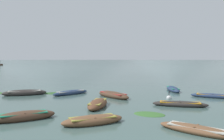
{
  "coord_description": "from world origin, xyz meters",
  "views": [
    {
      "loc": [
        -2.75,
        -5.52,
        3.28
      ],
      "look_at": [
        0.98,
        48.66,
        0.69
      ],
      "focal_mm": 36.83,
      "sensor_mm": 36.0,
      "label": 1
    }
  ],
  "objects_px": {
    "rowboat_4": "(24,116)",
    "rowboat_7": "(71,93)",
    "rowboat_1": "(25,93)",
    "rowboat_9": "(213,96)",
    "mooring_buoy": "(169,98)",
    "rowboat_6": "(113,95)",
    "rowboat_3": "(98,104)",
    "rowboat_0": "(196,130)",
    "rowboat_8": "(173,89)",
    "rowboat_5": "(93,120)",
    "rowboat_10": "(180,104)"
  },
  "relations": [
    {
      "from": "rowboat_4",
      "to": "rowboat_7",
      "type": "bearing_deg",
      "value": 80.29
    },
    {
      "from": "rowboat_1",
      "to": "rowboat_7",
      "type": "relative_size",
      "value": 1.18
    },
    {
      "from": "rowboat_9",
      "to": "mooring_buoy",
      "type": "distance_m",
      "value": 3.97
    },
    {
      "from": "rowboat_6",
      "to": "mooring_buoy",
      "type": "xyz_separation_m",
      "value": [
        4.52,
        -1.15,
        -0.1
      ]
    },
    {
      "from": "rowboat_3",
      "to": "rowboat_9",
      "type": "relative_size",
      "value": 1.02
    },
    {
      "from": "rowboat_0",
      "to": "rowboat_4",
      "type": "xyz_separation_m",
      "value": [
        -8.32,
        2.76,
        0.05
      ]
    },
    {
      "from": "rowboat_9",
      "to": "rowboat_8",
      "type": "bearing_deg",
      "value": 114.46
    },
    {
      "from": "rowboat_4",
      "to": "rowboat_6",
      "type": "height_order",
      "value": "rowboat_6"
    },
    {
      "from": "mooring_buoy",
      "to": "rowboat_1",
      "type": "bearing_deg",
      "value": 166.64
    },
    {
      "from": "rowboat_5",
      "to": "rowboat_1",
      "type": "bearing_deg",
      "value": 123.06
    },
    {
      "from": "rowboat_10",
      "to": "mooring_buoy",
      "type": "height_order",
      "value": "mooring_buoy"
    },
    {
      "from": "rowboat_9",
      "to": "rowboat_5",
      "type": "bearing_deg",
      "value": -144.44
    },
    {
      "from": "rowboat_3",
      "to": "rowboat_5",
      "type": "xyz_separation_m",
      "value": [
        -0.27,
        -4.14,
        -0.02
      ]
    },
    {
      "from": "rowboat_1",
      "to": "rowboat_10",
      "type": "distance_m",
      "value": 13.69
    },
    {
      "from": "rowboat_6",
      "to": "rowboat_7",
      "type": "bearing_deg",
      "value": 153.61
    },
    {
      "from": "rowboat_0",
      "to": "mooring_buoy",
      "type": "height_order",
      "value": "mooring_buoy"
    },
    {
      "from": "rowboat_4",
      "to": "mooring_buoy",
      "type": "bearing_deg",
      "value": 30.49
    },
    {
      "from": "rowboat_1",
      "to": "rowboat_6",
      "type": "xyz_separation_m",
      "value": [
        8.0,
        -1.82,
        -0.0
      ]
    },
    {
      "from": "rowboat_5",
      "to": "rowboat_6",
      "type": "xyz_separation_m",
      "value": [
        1.62,
        7.97,
        0.02
      ]
    },
    {
      "from": "mooring_buoy",
      "to": "rowboat_7",
      "type": "bearing_deg",
      "value": 159.92
    },
    {
      "from": "rowboat_9",
      "to": "mooring_buoy",
      "type": "xyz_separation_m",
      "value": [
        -3.95,
        -0.4,
        -0.05
      ]
    },
    {
      "from": "rowboat_3",
      "to": "mooring_buoy",
      "type": "bearing_deg",
      "value": 24.49
    },
    {
      "from": "rowboat_4",
      "to": "rowboat_9",
      "type": "relative_size",
      "value": 0.97
    },
    {
      "from": "rowboat_0",
      "to": "rowboat_7",
      "type": "relative_size",
      "value": 0.92
    },
    {
      "from": "rowboat_1",
      "to": "rowboat_8",
      "type": "bearing_deg",
      "value": 7.04
    },
    {
      "from": "rowboat_7",
      "to": "rowboat_6",
      "type": "bearing_deg",
      "value": -26.39
    },
    {
      "from": "rowboat_3",
      "to": "rowboat_10",
      "type": "height_order",
      "value": "rowboat_3"
    },
    {
      "from": "rowboat_9",
      "to": "rowboat_0",
      "type": "bearing_deg",
      "value": -121.46
    },
    {
      "from": "rowboat_5",
      "to": "mooring_buoy",
      "type": "height_order",
      "value": "mooring_buoy"
    },
    {
      "from": "rowboat_8",
      "to": "mooring_buoy",
      "type": "distance_m",
      "value": 5.15
    },
    {
      "from": "rowboat_3",
      "to": "rowboat_10",
      "type": "distance_m",
      "value": 5.74
    },
    {
      "from": "rowboat_5",
      "to": "mooring_buoy",
      "type": "distance_m",
      "value": 9.18
    },
    {
      "from": "rowboat_3",
      "to": "rowboat_10",
      "type": "relative_size",
      "value": 0.93
    },
    {
      "from": "rowboat_0",
      "to": "rowboat_6",
      "type": "height_order",
      "value": "rowboat_6"
    },
    {
      "from": "rowboat_3",
      "to": "rowboat_7",
      "type": "bearing_deg",
      "value": 113.33
    },
    {
      "from": "rowboat_5",
      "to": "rowboat_10",
      "type": "height_order",
      "value": "rowboat_5"
    },
    {
      "from": "rowboat_7",
      "to": "rowboat_9",
      "type": "xyz_separation_m",
      "value": [
        12.29,
        -2.65,
        -0.01
      ]
    },
    {
      "from": "rowboat_6",
      "to": "rowboat_10",
      "type": "distance_m",
      "value": 5.96
    },
    {
      "from": "rowboat_9",
      "to": "mooring_buoy",
      "type": "relative_size",
      "value": 4.28
    },
    {
      "from": "mooring_buoy",
      "to": "rowboat_0",
      "type": "bearing_deg",
      "value": -100.17
    },
    {
      "from": "rowboat_3",
      "to": "rowboat_5",
      "type": "distance_m",
      "value": 4.15
    },
    {
      "from": "rowboat_6",
      "to": "rowboat_1",
      "type": "bearing_deg",
      "value": 167.19
    },
    {
      "from": "mooring_buoy",
      "to": "rowboat_9",
      "type": "bearing_deg",
      "value": 5.74
    },
    {
      "from": "rowboat_0",
      "to": "rowboat_10",
      "type": "height_order",
      "value": "rowboat_10"
    },
    {
      "from": "rowboat_8",
      "to": "mooring_buoy",
      "type": "xyz_separation_m",
      "value": [
        -1.96,
        -4.76,
        -0.08
      ]
    },
    {
      "from": "rowboat_1",
      "to": "rowboat_0",
      "type": "bearing_deg",
      "value": -46.41
    },
    {
      "from": "rowboat_1",
      "to": "rowboat_10",
      "type": "relative_size",
      "value": 1.04
    },
    {
      "from": "rowboat_5",
      "to": "rowboat_9",
      "type": "bearing_deg",
      "value": 35.56
    },
    {
      "from": "rowboat_7",
      "to": "mooring_buoy",
      "type": "distance_m",
      "value": 8.88
    },
    {
      "from": "rowboat_6",
      "to": "mooring_buoy",
      "type": "relative_size",
      "value": 4.63
    }
  ]
}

